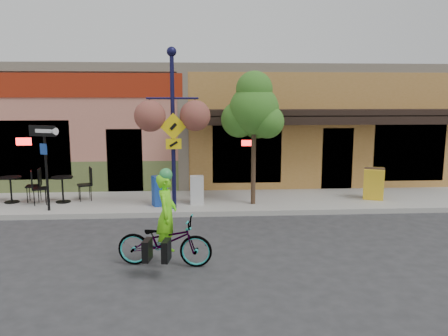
{
  "coord_description": "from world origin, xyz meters",
  "views": [
    {
      "loc": [
        -0.58,
        -11.52,
        3.35
      ],
      "look_at": [
        0.21,
        0.5,
        1.4
      ],
      "focal_mm": 35.0,
      "sensor_mm": 36.0,
      "label": 1
    }
  ],
  "objects_px": {
    "one_way_sign": "(46,168)",
    "newspaper_box_blue": "(160,191)",
    "building": "(209,123)",
    "street_tree": "(254,138)",
    "bicycle": "(165,241)",
    "cyclist_rider": "(167,226)",
    "lamp_post": "(173,130)",
    "newspaper_box_grey": "(197,190)"
  },
  "relations": [
    {
      "from": "building",
      "to": "street_tree",
      "type": "distance_m",
      "value": 6.25
    },
    {
      "from": "cyclist_rider",
      "to": "street_tree",
      "type": "relative_size",
      "value": 0.4
    },
    {
      "from": "cyclist_rider",
      "to": "newspaper_box_blue",
      "type": "relative_size",
      "value": 1.81
    },
    {
      "from": "cyclist_rider",
      "to": "lamp_post",
      "type": "xyz_separation_m",
      "value": [
        -0.05,
        3.99,
        1.63
      ]
    },
    {
      "from": "bicycle",
      "to": "one_way_sign",
      "type": "relative_size",
      "value": 0.78
    },
    {
      "from": "cyclist_rider",
      "to": "newspaper_box_grey",
      "type": "bearing_deg",
      "value": 1.34
    },
    {
      "from": "newspaper_box_blue",
      "to": "street_tree",
      "type": "height_order",
      "value": "street_tree"
    },
    {
      "from": "bicycle",
      "to": "lamp_post",
      "type": "relative_size",
      "value": 0.42
    },
    {
      "from": "building",
      "to": "cyclist_rider",
      "type": "relative_size",
      "value": 11.18
    },
    {
      "from": "one_way_sign",
      "to": "street_tree",
      "type": "distance_m",
      "value": 6.01
    },
    {
      "from": "lamp_post",
      "to": "one_way_sign",
      "type": "distance_m",
      "value": 3.74
    },
    {
      "from": "street_tree",
      "to": "building",
      "type": "bearing_deg",
      "value": 100.59
    },
    {
      "from": "cyclist_rider",
      "to": "newspaper_box_blue",
      "type": "bearing_deg",
      "value": 15.5
    },
    {
      "from": "lamp_post",
      "to": "newspaper_box_grey",
      "type": "height_order",
      "value": "lamp_post"
    },
    {
      "from": "one_way_sign",
      "to": "lamp_post",
      "type": "bearing_deg",
      "value": 24.47
    },
    {
      "from": "bicycle",
      "to": "street_tree",
      "type": "bearing_deg",
      "value": -19.09
    },
    {
      "from": "building",
      "to": "street_tree",
      "type": "relative_size",
      "value": 4.52
    },
    {
      "from": "bicycle",
      "to": "lamp_post",
      "type": "distance_m",
      "value": 4.44
    },
    {
      "from": "newspaper_box_blue",
      "to": "newspaper_box_grey",
      "type": "height_order",
      "value": "newspaper_box_blue"
    },
    {
      "from": "bicycle",
      "to": "one_way_sign",
      "type": "distance_m",
      "value": 5.45
    },
    {
      "from": "building",
      "to": "one_way_sign",
      "type": "bearing_deg",
      "value": -126.15
    },
    {
      "from": "building",
      "to": "newspaper_box_blue",
      "type": "height_order",
      "value": "building"
    },
    {
      "from": "bicycle",
      "to": "lamp_post",
      "type": "xyz_separation_m",
      "value": [
        0.0,
        3.99,
        1.95
      ]
    },
    {
      "from": "bicycle",
      "to": "lamp_post",
      "type": "height_order",
      "value": "lamp_post"
    },
    {
      "from": "building",
      "to": "one_way_sign",
      "type": "relative_size",
      "value": 7.47
    },
    {
      "from": "building",
      "to": "lamp_post",
      "type": "distance_m",
      "value": 6.7
    },
    {
      "from": "newspaper_box_grey",
      "to": "street_tree",
      "type": "bearing_deg",
      "value": -4.81
    },
    {
      "from": "cyclist_rider",
      "to": "one_way_sign",
      "type": "bearing_deg",
      "value": 51.14
    },
    {
      "from": "cyclist_rider",
      "to": "street_tree",
      "type": "bearing_deg",
      "value": -18.59
    },
    {
      "from": "building",
      "to": "bicycle",
      "type": "xyz_separation_m",
      "value": [
        -1.22,
        -10.58,
        -1.75
      ]
    },
    {
      "from": "cyclist_rider",
      "to": "newspaper_box_blue",
      "type": "distance_m",
      "value": 4.42
    },
    {
      "from": "newspaper_box_blue",
      "to": "lamp_post",
      "type": "bearing_deg",
      "value": -61.9
    },
    {
      "from": "bicycle",
      "to": "one_way_sign",
      "type": "bearing_deg",
      "value": 50.74
    },
    {
      "from": "building",
      "to": "cyclist_rider",
      "type": "distance_m",
      "value": 10.74
    },
    {
      "from": "one_way_sign",
      "to": "newspaper_box_blue",
      "type": "distance_m",
      "value": 3.24
    },
    {
      "from": "bicycle",
      "to": "street_tree",
      "type": "height_order",
      "value": "street_tree"
    },
    {
      "from": "lamp_post",
      "to": "street_tree",
      "type": "bearing_deg",
      "value": 3.1
    },
    {
      "from": "newspaper_box_grey",
      "to": "street_tree",
      "type": "relative_size",
      "value": 0.21
    },
    {
      "from": "lamp_post",
      "to": "street_tree",
      "type": "height_order",
      "value": "lamp_post"
    },
    {
      "from": "newspaper_box_grey",
      "to": "newspaper_box_blue",
      "type": "bearing_deg",
      "value": -173.41
    },
    {
      "from": "cyclist_rider",
      "to": "one_way_sign",
      "type": "xyz_separation_m",
      "value": [
        -3.63,
        4.01,
        0.55
      ]
    },
    {
      "from": "building",
      "to": "lamp_post",
      "type": "height_order",
      "value": "lamp_post"
    }
  ]
}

